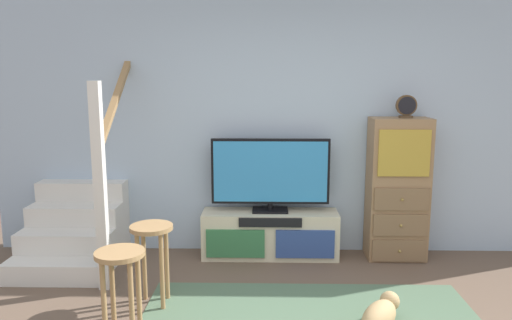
{
  "coord_description": "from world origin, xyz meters",
  "views": [
    {
      "loc": [
        -0.34,
        -2.59,
        1.85
      ],
      "look_at": [
        -0.44,
        1.85,
        1.07
      ],
      "focal_mm": 34.17,
      "sensor_mm": 36.0,
      "label": 1
    }
  ],
  "objects": [
    {
      "name": "media_console",
      "position": [
        -0.3,
        2.19,
        0.24
      ],
      "size": [
        1.38,
        0.38,
        0.47
      ],
      "color": "beige",
      "rests_on": "ground_plane"
    },
    {
      "name": "dog",
      "position": [
        0.5,
        0.73,
        0.12
      ],
      "size": [
        0.41,
        0.49,
        0.23
      ],
      "color": "tan",
      "rests_on": "ground_plane"
    },
    {
      "name": "desk_clock",
      "position": [
        1.02,
        2.19,
        1.54
      ],
      "size": [
        0.2,
        0.08,
        0.22
      ],
      "color": "#4C3823",
      "rests_on": "side_cabinet"
    },
    {
      "name": "television",
      "position": [
        -0.3,
        2.22,
        0.87
      ],
      "size": [
        1.19,
        0.22,
        0.75
      ],
      "color": "black",
      "rests_on": "media_console"
    },
    {
      "name": "staircase",
      "position": [
        -2.24,
        2.2,
        0.37
      ],
      "size": [
        1.0,
        1.36,
        2.2
      ],
      "color": "silver",
      "rests_on": "ground_plane"
    },
    {
      "name": "back_wall",
      "position": [
        0.0,
        2.46,
        1.35
      ],
      "size": [
        6.4,
        0.12,
        2.7
      ],
      "primitive_type": "cube",
      "color": "#A8BCD1",
      "rests_on": "ground_plane"
    },
    {
      "name": "side_cabinet",
      "position": [
        0.98,
        2.2,
        0.71
      ],
      "size": [
        0.58,
        0.38,
        1.43
      ],
      "color": "#93704C",
      "rests_on": "ground_plane"
    },
    {
      "name": "bar_stool_near",
      "position": [
        -1.34,
        0.55,
        0.5
      ],
      "size": [
        0.34,
        0.34,
        0.66
      ],
      "color": "#A37A4C",
      "rests_on": "ground_plane"
    },
    {
      "name": "bar_stool_far",
      "position": [
        -1.25,
        1.1,
        0.5
      ],
      "size": [
        0.34,
        0.34,
        0.67
      ],
      "color": "#A37A4C",
      "rests_on": "ground_plane"
    }
  ]
}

